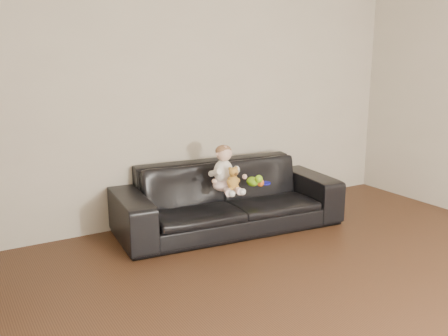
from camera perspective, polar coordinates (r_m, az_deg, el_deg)
wall_back at (r=5.00m, az=-3.90°, el=8.78°), size 5.00×0.00×5.00m
sofa at (r=4.82m, az=0.48°, el=-3.30°), size 2.23×1.05×0.63m
baby at (r=4.60m, az=0.08°, el=-0.38°), size 0.32×0.39×0.43m
teddy_bear at (r=4.50m, az=1.05°, el=-1.19°), size 0.12×0.12×0.21m
toy_green at (r=4.81m, az=3.28°, el=-1.56°), size 0.13×0.15×0.09m
toy_rattle at (r=4.80m, az=4.19°, el=-1.70°), size 0.09×0.09×0.07m
toy_blue_disc at (r=4.91m, az=4.72°, el=-1.73°), size 0.13×0.13×0.02m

